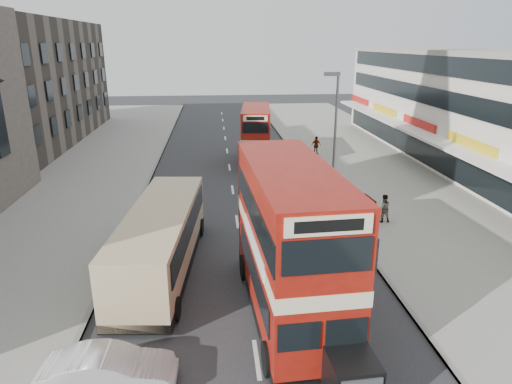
# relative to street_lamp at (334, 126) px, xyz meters

# --- Properties ---
(road_surface) EXTENTS (12.00, 90.00, 0.01)m
(road_surface) POSITION_rel_street_lamp_xyz_m (-6.52, 2.00, -4.78)
(road_surface) COLOR #28282B
(road_surface) RESTS_ON ground
(pavement_right) EXTENTS (12.00, 90.00, 0.15)m
(pavement_right) POSITION_rel_street_lamp_xyz_m (5.48, 2.00, -4.71)
(pavement_right) COLOR gray
(pavement_right) RESTS_ON ground
(pavement_left) EXTENTS (12.00, 90.00, 0.15)m
(pavement_left) POSITION_rel_street_lamp_xyz_m (-18.52, 2.00, -4.71)
(pavement_left) COLOR gray
(pavement_left) RESTS_ON ground
(kerb_left) EXTENTS (0.20, 90.00, 0.16)m
(kerb_left) POSITION_rel_street_lamp_xyz_m (-12.62, 2.00, -4.71)
(kerb_left) COLOR gray
(kerb_left) RESTS_ON ground
(kerb_right) EXTENTS (0.20, 90.00, 0.16)m
(kerb_right) POSITION_rel_street_lamp_xyz_m (-0.42, 2.00, -4.71)
(kerb_right) COLOR gray
(kerb_right) RESTS_ON ground
(brick_terrace) EXTENTS (14.00, 28.00, 12.00)m
(brick_terrace) POSITION_rel_street_lamp_xyz_m (-28.52, 20.00, 1.22)
(brick_terrace) COLOR #66594C
(brick_terrace) RESTS_ON ground
(commercial_row) EXTENTS (9.90, 46.20, 9.30)m
(commercial_row) POSITION_rel_street_lamp_xyz_m (13.42, 4.00, -0.09)
(commercial_row) COLOR beige
(commercial_row) RESTS_ON ground
(street_lamp) EXTENTS (1.00, 0.20, 8.12)m
(street_lamp) POSITION_rel_street_lamp_xyz_m (0.00, 0.00, 0.00)
(street_lamp) COLOR slate
(street_lamp) RESTS_ON ground
(bus_main) EXTENTS (3.30, 10.22, 5.60)m
(bus_main) POSITION_rel_street_lamp_xyz_m (-5.05, -13.41, -1.84)
(bus_main) COLOR black
(bus_main) RESTS_ON ground
(bus_second) EXTENTS (3.03, 8.50, 4.58)m
(bus_second) POSITION_rel_street_lamp_xyz_m (-4.20, 9.17, -2.37)
(bus_second) COLOR black
(bus_second) RESTS_ON ground
(coach) EXTENTS (3.53, 10.45, 2.72)m
(coach) POSITION_rel_street_lamp_xyz_m (-10.18, -9.51, -3.18)
(coach) COLOR black
(coach) RESTS_ON ground
(car_left_front) EXTENTS (3.96, 1.48, 1.29)m
(car_left_front) POSITION_rel_street_lamp_xyz_m (-11.00, -16.90, -4.14)
(car_left_front) COLOR silver
(car_left_front) RESTS_ON ground
(car_right_a) EXTENTS (4.75, 2.29, 1.33)m
(car_right_a) POSITION_rel_street_lamp_xyz_m (-0.98, -4.32, -4.12)
(car_right_a) COLOR maroon
(car_right_a) RESTS_ON ground
(car_right_b) EXTENTS (3.96, 2.09, 1.06)m
(car_right_b) POSITION_rel_street_lamp_xyz_m (-1.28, 2.36, -4.25)
(car_right_b) COLOR #B45612
(car_right_b) RESTS_ON ground
(pedestrian_near) EXTENTS (0.61, 0.41, 1.64)m
(pedestrian_near) POSITION_rel_street_lamp_xyz_m (1.71, -5.09, -3.81)
(pedestrian_near) COLOR gray
(pedestrian_near) RESTS_ON pavement_right
(pedestrian_far) EXTENTS (1.04, 0.68, 1.64)m
(pedestrian_far) POSITION_rel_street_lamp_xyz_m (1.48, 11.32, -3.81)
(pedestrian_far) COLOR gray
(pedestrian_far) RESTS_ON pavement_right
(cyclist) EXTENTS (0.77, 1.83, 2.02)m
(cyclist) POSITION_rel_street_lamp_xyz_m (-2.37, 3.83, -4.12)
(cyclist) COLOR gray
(cyclist) RESTS_ON ground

